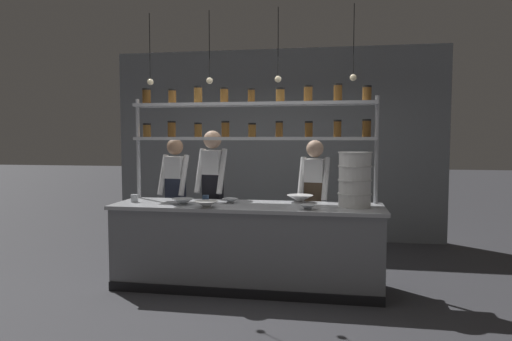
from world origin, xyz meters
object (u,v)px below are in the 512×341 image
(chef_right, at_px, (314,198))
(prep_bowl_near_left, at_px, (308,207))
(spice_shelf_unit, at_px, (252,124))
(container_stack, at_px, (355,179))
(chef_left, at_px, (175,193))
(prep_bowl_center_front, at_px, (206,204))
(prep_bowl_near_right, at_px, (230,201))
(chef_center, at_px, (213,190))
(serving_cup_by_board, at_px, (134,198))
(prep_bowl_center_back, at_px, (183,202))
(serving_cup_front, at_px, (206,200))
(prep_bowl_far_left, at_px, (300,199))

(chef_right, bearing_deg, prep_bowl_near_left, -81.68)
(spice_shelf_unit, height_order, container_stack, spice_shelf_unit)
(spice_shelf_unit, relative_size, prep_bowl_near_left, 15.96)
(chef_left, bearing_deg, prep_bowl_center_front, -49.48)
(prep_bowl_near_right, bearing_deg, chef_center, 124.49)
(container_stack, bearing_deg, serving_cup_by_board, -178.62)
(container_stack, distance_m, prep_bowl_center_front, 1.58)
(prep_bowl_center_back, distance_m, serving_cup_by_board, 0.61)
(chef_left, distance_m, prep_bowl_center_front, 1.23)
(chef_right, height_order, prep_bowl_near_left, chef_right)
(container_stack, bearing_deg, prep_bowl_near_right, 177.66)
(spice_shelf_unit, bearing_deg, chef_center, 156.07)
(chef_left, height_order, chef_right, chef_left)
(container_stack, height_order, serving_cup_front, container_stack)
(container_stack, relative_size, prep_bowl_near_right, 3.14)
(chef_center, distance_m, chef_right, 1.25)
(prep_bowl_center_front, height_order, serving_cup_front, serving_cup_front)
(chef_right, bearing_deg, prep_bowl_near_right, -138.66)
(serving_cup_front, bearing_deg, chef_right, 30.47)
(container_stack, xyz_separation_m, serving_cup_by_board, (-2.44, -0.06, -0.25))
(chef_center, xyz_separation_m, prep_bowl_far_left, (1.10, -0.30, -0.05))
(prep_bowl_near_right, bearing_deg, container_stack, -2.34)
(chef_right, distance_m, serving_cup_front, 1.35)
(container_stack, bearing_deg, chef_left, 162.71)
(chef_left, xyz_separation_m, serving_cup_front, (0.62, -0.77, 0.03))
(prep_bowl_far_left, xyz_separation_m, serving_cup_front, (-1.01, -0.32, 0.01))
(chef_center, xyz_separation_m, container_stack, (1.69, -0.54, 0.20))
(container_stack, bearing_deg, chef_center, 162.27)
(chef_center, relative_size, prep_bowl_far_left, 5.80)
(serving_cup_front, bearing_deg, prep_bowl_center_back, -160.83)
(prep_bowl_near_left, xyz_separation_m, prep_bowl_center_front, (-1.05, -0.06, 0.01))
(chef_right, xyz_separation_m, prep_bowl_far_left, (-0.15, -0.36, 0.03))
(prep_bowl_near_right, bearing_deg, prep_bowl_far_left, 13.55)
(prep_bowl_center_back, relative_size, serving_cup_by_board, 2.82)
(prep_bowl_near_left, bearing_deg, container_stack, 28.86)
(chef_center, distance_m, serving_cup_front, 0.63)
(prep_bowl_near_left, xyz_separation_m, serving_cup_front, (-1.13, 0.18, 0.03))
(chef_left, xyz_separation_m, chef_right, (1.78, -0.09, -0.01))
(prep_bowl_near_left, relative_size, prep_bowl_far_left, 0.59)
(serving_cup_by_board, bearing_deg, prep_bowl_center_back, -9.51)
(spice_shelf_unit, bearing_deg, prep_bowl_near_left, -39.81)
(container_stack, xyz_separation_m, serving_cup_front, (-1.60, -0.08, -0.24))
(container_stack, height_order, prep_bowl_near_right, container_stack)
(chef_right, relative_size, prep_bowl_near_left, 9.13)
(chef_center, xyz_separation_m, serving_cup_by_board, (-0.75, -0.60, -0.04))
(chef_center, relative_size, prep_bowl_center_front, 6.94)
(container_stack, relative_size, prep_bowl_far_left, 1.94)
(chef_center, bearing_deg, chef_right, 10.79)
(prep_bowl_near_left, xyz_separation_m, prep_bowl_near_right, (-0.88, 0.32, 0.00))
(chef_center, distance_m, prep_bowl_center_back, 0.72)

